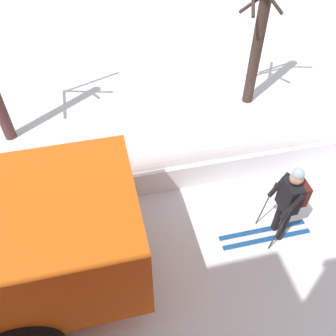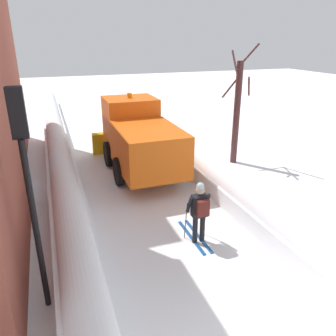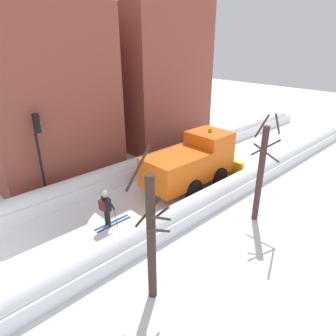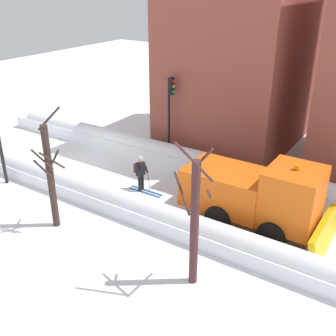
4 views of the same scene
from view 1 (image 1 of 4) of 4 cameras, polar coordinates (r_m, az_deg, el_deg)
name	(u,v)px [view 1 (image 1 of 4)]	position (r m, az deg, el deg)	size (l,w,h in m)	color
skier	(288,201)	(6.86, 18.37, -4.87)	(0.62, 1.80, 1.81)	black
bare_tree_near	(262,21)	(9.62, 14.46, 21.48)	(1.07, 1.21, 5.02)	#3D2C25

